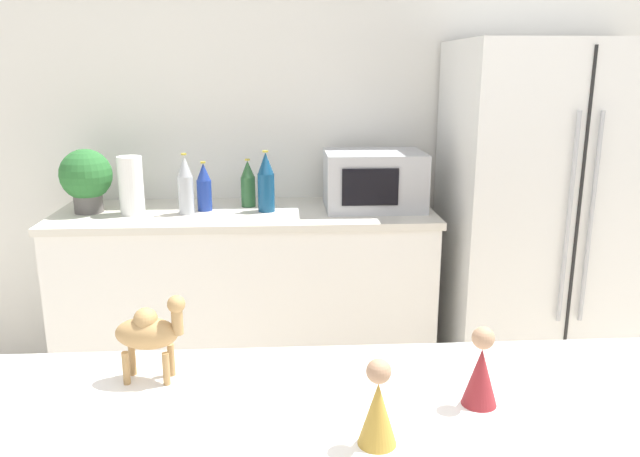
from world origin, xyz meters
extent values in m
cube|color=white|center=(0.00, 2.73, 1.27)|extent=(8.00, 0.06, 2.55)
cube|color=white|center=(-0.45, 2.40, 0.43)|extent=(1.81, 0.60, 0.86)
cube|color=silver|center=(-0.45, 2.40, 0.88)|extent=(1.84, 0.63, 0.03)
cube|color=white|center=(1.02, 2.33, 0.85)|extent=(0.94, 0.69, 1.70)
cube|color=black|center=(1.02, 1.98, 0.85)|extent=(0.01, 0.01, 1.63)
cylinder|color=#B2B5BA|center=(0.97, 1.97, 0.94)|extent=(0.02, 0.02, 0.94)
cylinder|color=#B2B5BA|center=(1.07, 1.97, 0.94)|extent=(0.02, 0.02, 0.94)
cube|color=silver|center=(0.16, 0.40, 0.99)|extent=(2.16, 0.47, 0.03)
cylinder|color=#595451|center=(-1.20, 2.40, 0.95)|extent=(0.14, 0.14, 0.09)
sphere|color=#2D7033|center=(-1.20, 2.40, 1.08)|extent=(0.24, 0.24, 0.24)
cylinder|color=white|center=(-0.98, 2.36, 1.04)|extent=(0.11, 0.11, 0.28)
cube|color=#B2B5BA|center=(0.18, 2.42, 1.04)|extent=(0.48, 0.36, 0.28)
cube|color=black|center=(0.14, 2.24, 1.04)|extent=(0.26, 0.01, 0.17)
cylinder|color=navy|center=(-0.65, 2.41, 0.97)|extent=(0.07, 0.07, 0.15)
cone|color=navy|center=(-0.65, 2.41, 1.09)|extent=(0.07, 0.07, 0.08)
cylinder|color=gold|center=(-0.65, 2.41, 1.14)|extent=(0.02, 0.02, 0.01)
cylinder|color=#B2B7BC|center=(-0.72, 2.35, 0.99)|extent=(0.07, 0.07, 0.18)
cone|color=#B2B7BC|center=(-0.72, 2.35, 1.13)|extent=(0.07, 0.07, 0.10)
cylinder|color=gold|center=(-0.72, 2.35, 1.19)|extent=(0.03, 0.03, 0.01)
cylinder|color=#2D6033|center=(-0.44, 2.49, 0.97)|extent=(0.07, 0.07, 0.15)
cone|color=#2D6033|center=(-0.44, 2.49, 1.09)|extent=(0.07, 0.07, 0.08)
cylinder|color=gold|center=(-0.44, 2.49, 1.14)|extent=(0.03, 0.03, 0.01)
cylinder|color=navy|center=(-0.35, 2.38, 0.99)|extent=(0.08, 0.08, 0.18)
cone|color=navy|center=(-0.35, 2.38, 1.13)|extent=(0.08, 0.08, 0.10)
cylinder|color=gold|center=(-0.35, 2.38, 1.19)|extent=(0.03, 0.03, 0.01)
ellipsoid|color=#A87F4C|center=(-0.52, 0.51, 1.10)|extent=(0.12, 0.07, 0.06)
sphere|color=#A87F4C|center=(-0.52, 0.51, 1.13)|extent=(0.05, 0.05, 0.05)
cylinder|color=#A87F4C|center=(-0.46, 0.51, 1.13)|extent=(0.02, 0.02, 0.06)
sphere|color=#A87F4C|center=(-0.46, 0.51, 1.16)|extent=(0.03, 0.03, 0.03)
cylinder|color=#A87F4C|center=(-0.48, 0.53, 1.03)|extent=(0.01, 0.01, 0.06)
cylinder|color=#A87F4C|center=(-0.49, 0.49, 1.03)|extent=(0.01, 0.01, 0.06)
cylinder|color=#A87F4C|center=(-0.56, 0.53, 1.03)|extent=(0.01, 0.01, 0.06)
cylinder|color=#A87F4C|center=(-0.56, 0.50, 1.03)|extent=(0.01, 0.01, 0.06)
cone|color=maroon|center=(0.08, 0.39, 1.06)|extent=(0.06, 0.06, 0.11)
sphere|color=#A37A5B|center=(0.08, 0.39, 1.13)|extent=(0.04, 0.04, 0.04)
cone|color=#B28933|center=(-0.12, 0.28, 1.06)|extent=(0.06, 0.06, 0.11)
sphere|color=#A37A5B|center=(-0.12, 0.28, 1.13)|extent=(0.04, 0.04, 0.04)
camera|label=1|loc=(-0.26, -0.59, 1.58)|focal=35.00mm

